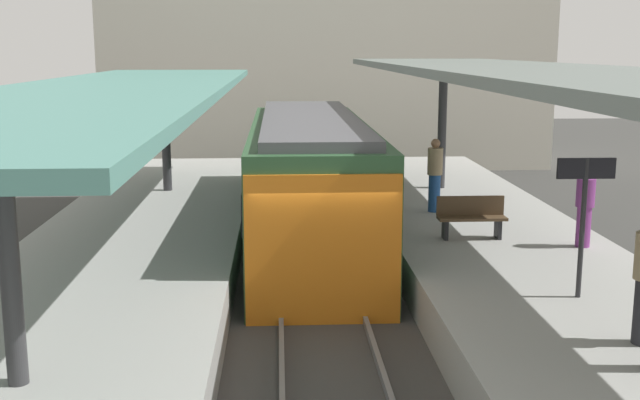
# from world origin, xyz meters

# --- Properties ---
(ground_plane) EXTENTS (80.00, 80.00, 0.00)m
(ground_plane) POSITION_xyz_m (0.00, 0.00, 0.00)
(ground_plane) COLOR #383835
(platform_left) EXTENTS (4.40, 28.00, 1.00)m
(platform_left) POSITION_xyz_m (-3.80, 0.00, 0.50)
(platform_left) COLOR #9E9E99
(platform_left) RESTS_ON ground_plane
(platform_right) EXTENTS (4.40, 28.00, 1.00)m
(platform_right) POSITION_xyz_m (3.80, 0.00, 0.50)
(platform_right) COLOR #9E9E99
(platform_right) RESTS_ON ground_plane
(track_ballast) EXTENTS (3.20, 28.00, 0.20)m
(track_ballast) POSITION_xyz_m (0.00, 0.00, 0.10)
(track_ballast) COLOR #423F3D
(track_ballast) RESTS_ON ground_plane
(rail_near_side) EXTENTS (0.08, 28.00, 0.14)m
(rail_near_side) POSITION_xyz_m (-0.72, 0.00, 0.27)
(rail_near_side) COLOR slate
(rail_near_side) RESTS_ON track_ballast
(rail_far_side) EXTENTS (0.08, 28.00, 0.14)m
(rail_far_side) POSITION_xyz_m (0.72, 0.00, 0.27)
(rail_far_side) COLOR slate
(rail_far_side) RESTS_ON track_ballast
(commuter_train) EXTENTS (2.78, 10.88, 3.10)m
(commuter_train) POSITION_xyz_m (0.00, 4.46, 1.73)
(commuter_train) COLOR #2D5633
(commuter_train) RESTS_ON track_ballast
(canopy_left) EXTENTS (4.18, 21.00, 3.17)m
(canopy_left) POSITION_xyz_m (-3.80, 1.40, 4.05)
(canopy_left) COLOR #333335
(canopy_left) RESTS_ON platform_left
(canopy_right) EXTENTS (4.18, 21.00, 3.52)m
(canopy_right) POSITION_xyz_m (3.80, 1.40, 4.39)
(canopy_right) COLOR #333335
(canopy_right) RESTS_ON platform_right
(platform_bench) EXTENTS (1.40, 0.41, 0.86)m
(platform_bench) POSITION_xyz_m (3.21, 1.83, 1.46)
(platform_bench) COLOR black
(platform_bench) RESTS_ON platform_right
(platform_sign) EXTENTS (0.90, 0.08, 2.21)m
(platform_sign) POSITION_xyz_m (3.95, -2.10, 2.62)
(platform_sign) COLOR #262628
(platform_sign) RESTS_ON platform_right
(passenger_mid_platform) EXTENTS (0.36, 0.36, 1.75)m
(passenger_mid_platform) POSITION_xyz_m (2.97, 4.47, 1.91)
(passenger_mid_platform) COLOR navy
(passenger_mid_platform) RESTS_ON platform_right
(passenger_far_end) EXTENTS (0.36, 0.36, 1.58)m
(passenger_far_end) POSITION_xyz_m (5.24, 1.01, 1.82)
(passenger_far_end) COLOR #7A337A
(passenger_far_end) RESTS_ON platform_right
(station_building_backdrop) EXTENTS (18.00, 6.00, 11.00)m
(station_building_backdrop) POSITION_xyz_m (1.29, 20.00, 5.50)
(station_building_backdrop) COLOR beige
(station_building_backdrop) RESTS_ON ground_plane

